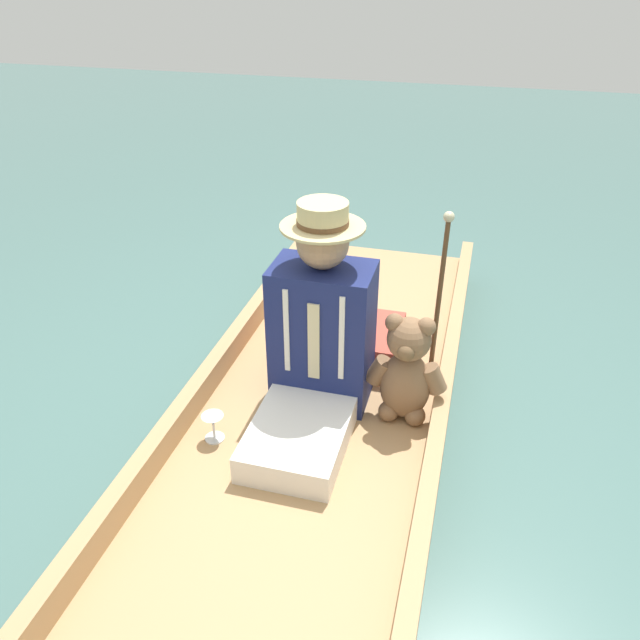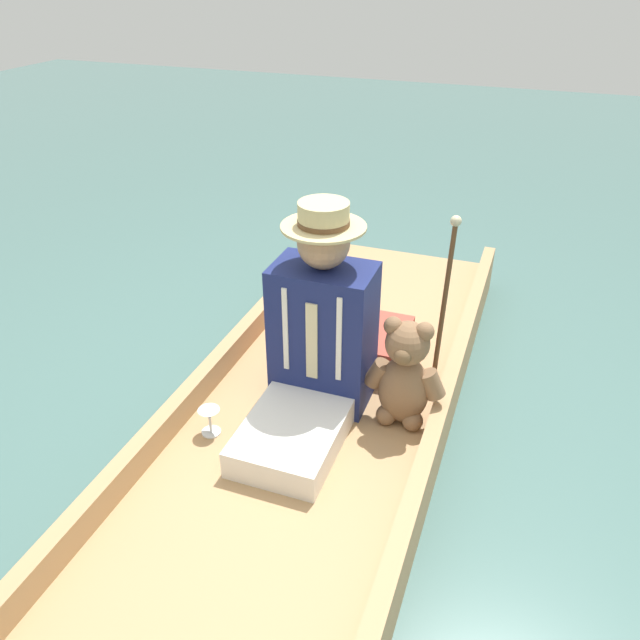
% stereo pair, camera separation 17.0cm
% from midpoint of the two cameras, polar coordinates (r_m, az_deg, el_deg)
% --- Properties ---
extents(ground_plane, '(16.00, 16.00, 0.00)m').
position_cam_midpoint_polar(ground_plane, '(2.61, -2.01, -10.63)').
color(ground_plane, '#476B66').
extents(punt_boat, '(1.01, 3.15, 0.26)m').
position_cam_midpoint_polar(punt_boat, '(2.55, -2.04, -9.20)').
color(punt_boat, tan).
rests_on(punt_boat, ground_plane).
extents(seat_cushion, '(0.51, 0.36, 0.15)m').
position_cam_midpoint_polar(seat_cushion, '(2.78, 0.40, -1.80)').
color(seat_cushion, '#B24738').
rests_on(seat_cushion, punt_boat).
extents(seated_person, '(0.38, 0.72, 0.83)m').
position_cam_midpoint_polar(seated_person, '(2.35, -2.28, -2.05)').
color(seated_person, white).
rests_on(seated_person, punt_boat).
extents(teddy_bear, '(0.32, 0.19, 0.45)m').
position_cam_midpoint_polar(teddy_bear, '(2.36, 5.85, -4.74)').
color(teddy_bear, '#846042').
rests_on(teddy_bear, punt_boat).
extents(wine_glass, '(0.08, 0.08, 0.11)m').
position_cam_midpoint_polar(wine_glass, '(2.37, -11.82, -9.17)').
color(wine_glass, silver).
rests_on(wine_glass, punt_boat).
extents(walking_cane, '(0.04, 0.18, 0.72)m').
position_cam_midpoint_polar(walking_cane, '(2.51, 9.08, 3.14)').
color(walking_cane, brown).
rests_on(walking_cane, punt_boat).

